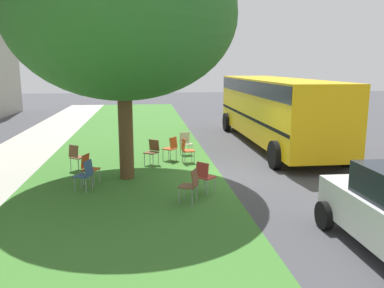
{
  "coord_description": "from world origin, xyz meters",
  "views": [
    {
      "loc": [
        -11.98,
        2.57,
        3.42
      ],
      "look_at": [
        -0.99,
        1.26,
        1.23
      ],
      "focal_mm": 36.97,
      "sensor_mm": 36.0,
      "label": 1
    }
  ],
  "objects": [
    {
      "name": "street_tree",
      "position": [
        0.0,
        3.17,
        4.85
      ],
      "size": [
        6.65,
        6.65,
        7.31
      ],
      "color": "brown",
      "rests_on": "ground"
    },
    {
      "name": "chair_1",
      "position": [
        -2.51,
        1.47,
        0.52
      ],
      "size": [
        0.55,
        0.56,
        0.88
      ],
      "color": "brown",
      "rests_on": "ground"
    },
    {
      "name": "chair_2",
      "position": [
        -1.76,
        1.01,
        0.52
      ],
      "size": [
        0.59,
        0.59,
        0.88
      ],
      "color": "#B7332D",
      "rests_on": "ground"
    },
    {
      "name": "chair_4",
      "position": [
        1.74,
        1.14,
        0.52
      ],
      "size": [
        0.47,
        0.47,
        0.88
      ],
      "color": "#C64C1E",
      "rests_on": "ground"
    },
    {
      "name": "chair_0",
      "position": [
        -1.19,
        4.25,
        0.52
      ],
      "size": [
        0.53,
        0.54,
        0.88
      ],
      "color": "#335184",
      "rests_on": "ground"
    },
    {
      "name": "chair_5",
      "position": [
        2.12,
        1.66,
        0.52
      ],
      "size": [
        0.59,
        0.59,
        0.88
      ],
      "color": "#C64C1E",
      "rests_on": "ground"
    },
    {
      "name": "grass_verge",
      "position": [
        0.0,
        3.2,
        0.0
      ],
      "size": [
        48.0,
        6.0,
        0.01
      ],
      "primitive_type": "cube",
      "color": "#3D752D",
      "rests_on": "ground"
    },
    {
      "name": "chair_7",
      "position": [
        -0.48,
        4.25,
        0.52
      ],
      "size": [
        0.54,
        0.54,
        0.88
      ],
      "color": "#C64C1E",
      "rests_on": "ground"
    },
    {
      "name": "ground",
      "position": [
        0.0,
        0.0,
        0.0
      ],
      "size": [
        80.0,
        80.0,
        0.0
      ],
      "primitive_type": "plane",
      "color": "#424247"
    },
    {
      "name": "chair_8",
      "position": [
        3.07,
        1.03,
        0.52
      ],
      "size": [
        0.5,
        0.5,
        0.88
      ],
      "color": "beige",
      "rests_on": "ground"
    },
    {
      "name": "school_bus",
      "position": [
        4.56,
        -3.01,
        1.76
      ],
      "size": [
        10.4,
        2.8,
        2.88
      ],
      "color": "yellow",
      "rests_on": "ground"
    },
    {
      "name": "chair_3",
      "position": [
        1.63,
        2.35,
        0.52
      ],
      "size": [
        0.58,
        0.58,
        0.88
      ],
      "color": "brown",
      "rests_on": "ground"
    },
    {
      "name": "chair_6",
      "position": [
        1.08,
        4.86,
        0.52
      ],
      "size": [
        0.58,
        0.58,
        0.88
      ],
      "color": "brown",
      "rests_on": "ground"
    }
  ]
}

